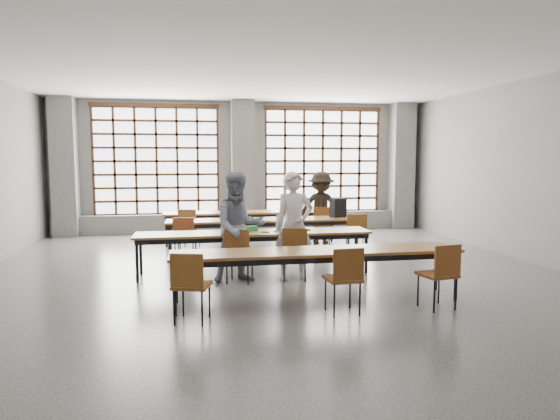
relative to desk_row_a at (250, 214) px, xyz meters
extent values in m
plane|color=#474644|center=(0.01, -3.51, -0.66)|extent=(11.00, 11.00, 0.00)
plane|color=silver|center=(0.01, -3.51, 2.84)|extent=(11.00, 11.00, 0.00)
plane|color=slate|center=(0.01, 1.99, 1.09)|extent=(10.00, 0.00, 10.00)
plane|color=slate|center=(0.01, -9.01, 1.09)|extent=(10.00, 0.00, 10.00)
plane|color=slate|center=(5.01, -3.51, 1.09)|extent=(0.00, 11.00, 11.00)
cube|color=#555552|center=(-4.49, 1.71, 1.09)|extent=(0.60, 0.55, 3.50)
cube|color=#555552|center=(0.01, 1.71, 1.09)|extent=(0.60, 0.55, 3.50)
cube|color=#555552|center=(4.51, 1.71, 1.09)|extent=(0.60, 0.55, 3.50)
cube|color=white|center=(-2.24, 1.97, 1.24)|extent=(3.20, 0.02, 2.80)
cube|color=black|center=(-2.24, 1.89, 1.24)|extent=(3.20, 0.05, 2.80)
cube|color=black|center=(-2.24, 1.89, -0.21)|extent=(3.32, 0.07, 0.10)
cube|color=black|center=(-2.24, 1.89, 2.69)|extent=(3.32, 0.07, 0.10)
cube|color=white|center=(2.26, 1.97, 1.24)|extent=(3.20, 0.02, 2.80)
cube|color=black|center=(2.26, 1.89, 1.24)|extent=(3.20, 0.05, 2.80)
cube|color=black|center=(2.26, 1.89, -0.21)|extent=(3.32, 0.07, 0.10)
cube|color=black|center=(2.26, 1.89, 2.69)|extent=(3.32, 0.07, 0.10)
cube|color=#555552|center=(0.01, 1.79, -0.41)|extent=(9.80, 0.35, 0.50)
cube|color=brown|center=(0.00, 0.00, 0.05)|extent=(4.00, 0.70, 0.04)
cube|color=black|center=(0.00, 0.00, -0.01)|extent=(3.90, 0.64, 0.08)
cylinder|color=black|center=(-1.92, -0.29, -0.32)|extent=(0.05, 0.05, 0.69)
cylinder|color=black|center=(-1.92, 0.29, -0.32)|extent=(0.05, 0.05, 0.69)
cylinder|color=black|center=(1.92, -0.29, -0.32)|extent=(0.05, 0.05, 0.69)
cylinder|color=black|center=(1.92, 0.29, -0.32)|extent=(0.05, 0.05, 0.69)
cube|color=brown|center=(0.13, -1.48, 0.05)|extent=(4.00, 0.70, 0.04)
cube|color=black|center=(0.13, -1.48, -0.01)|extent=(3.90, 0.64, 0.08)
cylinder|color=black|center=(-1.79, -1.77, -0.32)|extent=(0.05, 0.05, 0.69)
cylinder|color=black|center=(-1.79, -1.19, -0.32)|extent=(0.05, 0.05, 0.69)
cylinder|color=black|center=(2.05, -1.77, -0.32)|extent=(0.05, 0.05, 0.69)
cylinder|color=black|center=(2.05, -1.19, -0.32)|extent=(0.05, 0.05, 0.69)
cube|color=brown|center=(-0.30, -3.23, 0.05)|extent=(4.00, 0.70, 0.04)
cube|color=black|center=(-0.30, -3.23, -0.01)|extent=(3.90, 0.64, 0.08)
cylinder|color=black|center=(-2.22, -3.52, -0.32)|extent=(0.05, 0.05, 0.69)
cylinder|color=black|center=(-2.22, -2.94, -0.32)|extent=(0.05, 0.05, 0.69)
cylinder|color=black|center=(1.62, -3.52, -0.32)|extent=(0.05, 0.05, 0.69)
cylinder|color=black|center=(1.62, -2.94, -0.32)|extent=(0.05, 0.05, 0.69)
cube|color=brown|center=(0.35, -5.06, 0.05)|extent=(4.00, 0.70, 0.04)
cube|color=black|center=(0.35, -5.06, -0.01)|extent=(3.90, 0.64, 0.08)
cylinder|color=black|center=(-1.57, -5.35, -0.32)|extent=(0.05, 0.05, 0.69)
cylinder|color=black|center=(-1.57, -4.77, -0.32)|extent=(0.05, 0.05, 0.69)
cylinder|color=black|center=(2.27, -5.35, -0.32)|extent=(0.05, 0.05, 0.69)
cylinder|color=black|center=(2.27, -4.77, -0.32)|extent=(0.05, 0.05, 0.69)
cube|color=brown|center=(-1.40, -0.55, -0.21)|extent=(0.52, 0.52, 0.04)
cube|color=brown|center=(-1.45, -0.74, 0.02)|extent=(0.39, 0.14, 0.40)
cylinder|color=black|center=(-1.40, -0.55, -0.44)|extent=(0.02, 0.02, 0.45)
cube|color=brown|center=(0.80, -0.55, -0.21)|extent=(0.51, 0.51, 0.04)
cube|color=brown|center=(0.85, -0.74, 0.02)|extent=(0.40, 0.13, 0.40)
cylinder|color=black|center=(0.80, -0.55, -0.44)|extent=(0.02, 0.02, 0.45)
cube|color=brown|center=(1.60, -0.55, -0.21)|extent=(0.49, 0.49, 0.04)
cube|color=brown|center=(1.56, -0.75, 0.02)|extent=(0.40, 0.10, 0.40)
cylinder|color=black|center=(1.60, -0.55, -0.44)|extent=(0.02, 0.02, 0.45)
cube|color=maroon|center=(-1.47, -2.03, -0.21)|extent=(0.48, 0.48, 0.04)
cube|color=maroon|center=(-1.50, -2.22, 0.02)|extent=(0.40, 0.10, 0.40)
cylinder|color=black|center=(-1.47, -2.03, -0.44)|extent=(0.02, 0.02, 0.45)
cube|color=brown|center=(0.53, -2.03, -0.21)|extent=(0.43, 0.43, 0.04)
cube|color=brown|center=(0.53, -2.23, 0.02)|extent=(0.40, 0.04, 0.40)
cylinder|color=black|center=(0.53, -2.03, -0.44)|extent=(0.02, 0.02, 0.45)
cube|color=brown|center=(1.93, -2.03, -0.21)|extent=(0.50, 0.50, 0.04)
cube|color=brown|center=(1.89, -2.22, 0.02)|extent=(0.40, 0.12, 0.40)
cylinder|color=black|center=(1.93, -2.03, -0.44)|extent=(0.02, 0.02, 0.45)
cube|color=brown|center=(-0.60, -3.78, -0.21)|extent=(0.53, 0.53, 0.04)
cube|color=brown|center=(-0.66, -3.97, 0.02)|extent=(0.39, 0.15, 0.40)
cylinder|color=black|center=(-0.60, -3.78, -0.44)|extent=(0.02, 0.02, 0.45)
cube|color=maroon|center=(0.30, -3.78, -0.21)|extent=(0.50, 0.50, 0.04)
cube|color=maroon|center=(0.26, -3.97, 0.02)|extent=(0.40, 0.11, 0.40)
cylinder|color=black|center=(0.30, -3.78, -0.44)|extent=(0.02, 0.02, 0.45)
cube|color=brown|center=(-1.35, -5.61, -0.21)|extent=(0.52, 0.52, 0.04)
cube|color=brown|center=(-1.40, -5.81, 0.02)|extent=(0.39, 0.14, 0.40)
cylinder|color=black|center=(-1.35, -5.61, -0.44)|extent=(0.02, 0.02, 0.45)
cube|color=brown|center=(0.55, -5.61, -0.21)|extent=(0.44, 0.44, 0.04)
cube|color=brown|center=(0.57, -5.81, 0.02)|extent=(0.40, 0.05, 0.40)
cylinder|color=black|center=(0.55, -5.61, -0.44)|extent=(0.02, 0.02, 0.45)
cube|color=brown|center=(1.85, -5.61, -0.21)|extent=(0.49, 0.49, 0.04)
cube|color=brown|center=(1.89, -5.81, 0.02)|extent=(0.40, 0.11, 0.40)
cylinder|color=black|center=(1.85, -5.61, -0.44)|extent=(0.02, 0.02, 0.45)
imported|color=silver|center=(0.30, -3.73, 0.22)|extent=(0.68, 0.49, 1.77)
imported|color=#1A284E|center=(-0.60, -3.73, 0.22)|extent=(0.96, 0.80, 1.77)
imported|color=black|center=(1.60, -0.50, 0.17)|extent=(1.16, 0.77, 1.67)
cube|color=#B4B3B8|center=(0.25, -3.18, 0.08)|extent=(0.42, 0.36, 0.02)
cube|color=black|center=(0.25, -3.19, 0.09)|extent=(0.34, 0.26, 0.00)
cube|color=#B4B3B8|center=(0.30, -3.05, 0.20)|extent=(0.36, 0.18, 0.26)
cube|color=#8DBEF4|center=(0.29, -3.06, 0.17)|extent=(0.31, 0.14, 0.21)
cube|color=#B3B4B8|center=(1.35, 0.05, 0.08)|extent=(0.41, 0.33, 0.02)
cube|color=black|center=(1.35, 0.04, 0.09)|extent=(0.33, 0.24, 0.00)
cube|color=#B3B4B8|center=(1.32, 0.19, 0.20)|extent=(0.37, 0.15, 0.26)
cube|color=#88ADEB|center=(1.32, 0.17, 0.17)|extent=(0.31, 0.12, 0.21)
ellipsoid|color=silver|center=(0.65, -3.25, 0.08)|extent=(0.11, 0.08, 0.04)
cube|color=#297E38|center=(-0.35, -3.15, 0.11)|extent=(0.26, 0.15, 0.09)
cube|color=black|center=(-0.12, -3.33, 0.07)|extent=(0.14, 0.08, 0.01)
cube|color=white|center=(-0.47, -1.43, 0.07)|extent=(0.34, 0.28, 0.00)
cube|color=white|center=(-0.17, -1.53, 0.07)|extent=(0.35, 0.29, 0.00)
cube|color=silver|center=(0.23, -1.48, 0.07)|extent=(0.31, 0.23, 0.00)
cube|color=black|center=(1.73, -1.43, 0.27)|extent=(0.37, 0.30, 0.40)
ellipsoid|color=white|center=(0.90, 0.05, 0.21)|extent=(0.32, 0.29, 0.29)
cube|color=#AF2715|center=(-1.35, -5.61, -0.16)|extent=(0.21, 0.11, 0.06)
camera|label=1|loc=(-1.31, -11.63, 1.33)|focal=32.00mm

